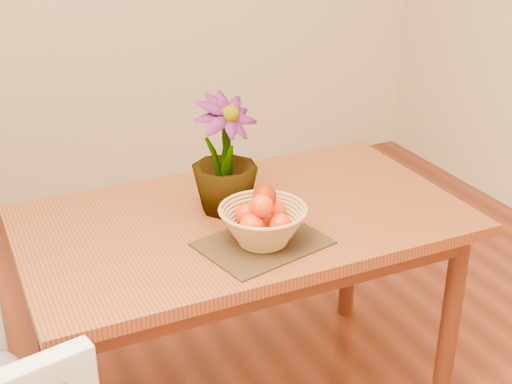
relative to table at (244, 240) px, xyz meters
name	(u,v)px	position (x,y,z in m)	size (l,w,h in m)	color
table	(244,240)	(0.00, 0.00, 0.00)	(1.40, 0.80, 0.75)	brown
placemat	(263,243)	(-0.02, -0.19, 0.09)	(0.35, 0.27, 0.01)	#392414
wicker_basket	(263,227)	(-0.02, -0.19, 0.15)	(0.26, 0.26, 0.11)	tan
orange_pile	(263,211)	(-0.02, -0.19, 0.19)	(0.17, 0.17, 0.13)	#CF3903
potted_plant	(224,155)	(-0.03, 0.06, 0.28)	(0.21, 0.21, 0.38)	#174212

